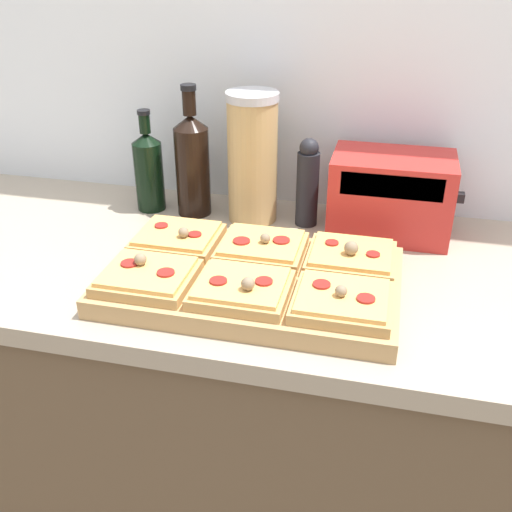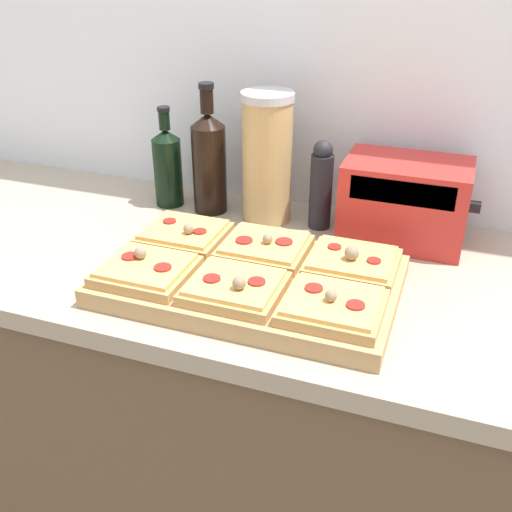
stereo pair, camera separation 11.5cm
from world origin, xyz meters
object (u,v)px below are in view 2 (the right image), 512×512
(cutting_board, at_px, (251,281))
(pepper_mill, at_px, (321,186))
(olive_oil_bottle, at_px, (168,166))
(wine_bottle, at_px, (209,161))
(toaster_oven, at_px, (405,201))
(grain_jar_tall, at_px, (267,158))

(cutting_board, relative_size, pepper_mill, 2.67)
(olive_oil_bottle, distance_m, pepper_mill, 0.39)
(wine_bottle, distance_m, toaster_oven, 0.46)
(wine_bottle, relative_size, grain_jar_tall, 1.03)
(wine_bottle, bearing_deg, pepper_mill, 0.00)
(pepper_mill, bearing_deg, olive_oil_bottle, -180.00)
(grain_jar_tall, distance_m, toaster_oven, 0.32)
(olive_oil_bottle, bearing_deg, grain_jar_tall, 0.00)
(toaster_oven, bearing_deg, cutting_board, -127.36)
(grain_jar_tall, bearing_deg, cutting_board, -76.43)
(olive_oil_bottle, distance_m, wine_bottle, 0.11)
(olive_oil_bottle, relative_size, wine_bottle, 0.79)
(wine_bottle, bearing_deg, grain_jar_tall, 0.00)
(wine_bottle, height_order, toaster_oven, wine_bottle)
(cutting_board, bearing_deg, toaster_oven, 52.64)
(olive_oil_bottle, xyz_separation_m, wine_bottle, (0.11, 0.00, 0.03))
(cutting_board, xyz_separation_m, grain_jar_tall, (-0.08, 0.31, 0.13))
(cutting_board, height_order, pepper_mill, pepper_mill)
(cutting_board, height_order, grain_jar_tall, grain_jar_tall)
(grain_jar_tall, bearing_deg, pepper_mill, 0.00)
(cutting_board, xyz_separation_m, wine_bottle, (-0.22, 0.31, 0.11))
(olive_oil_bottle, relative_size, toaster_oven, 0.85)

